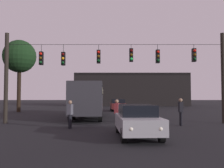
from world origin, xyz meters
TOP-DOWN VIEW (x-y plane):
  - ground_plane at (0.00, 24.50)m, footprint 168.00×168.00m
  - overhead_signal_span at (-0.01, 13.20)m, footprint 15.78×0.44m
  - city_bus at (-2.32, 18.31)m, footprint 2.88×11.08m
  - car_near_right at (1.00, 7.42)m, footprint 2.04×4.42m
  - car_far_left at (0.57, 27.40)m, footprint 2.03×4.41m
  - pedestrian_crossing_left at (-2.69, 10.42)m, footprint 0.32×0.41m
  - pedestrian_crossing_center at (4.30, 11.82)m, footprint 0.25×0.37m
  - pedestrian_crossing_right at (0.11, 10.93)m, footprint 0.34×0.42m
  - corner_building at (3.59, 46.03)m, footprint 21.75×9.25m
  - tree_left_silhouette at (-11.41, 25.36)m, footprint 3.95×3.95m

SIDE VIEW (x-z plane):
  - ground_plane at x=0.00m, z-range 0.00..0.00m
  - car_near_right at x=1.00m, z-range 0.04..1.56m
  - car_far_left at x=0.57m, z-range 0.04..1.56m
  - pedestrian_crossing_left at x=-2.69m, z-range 0.11..1.78m
  - pedestrian_crossing_right at x=0.11m, z-range 0.12..1.83m
  - pedestrian_crossing_center at x=4.30m, z-range 0.13..1.90m
  - city_bus at x=-2.32m, z-range 0.37..3.37m
  - corner_building at x=3.59m, z-range 0.00..6.25m
  - overhead_signal_span at x=-0.01m, z-range 0.59..7.04m
  - tree_left_silhouette at x=-11.41m, z-range 2.30..11.00m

